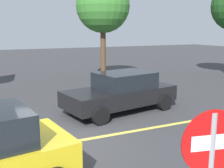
{
  "coord_description": "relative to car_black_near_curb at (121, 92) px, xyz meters",
  "views": [
    {
      "loc": [
        -2.02,
        -7.36,
        3.2
      ],
      "look_at": [
        2.06,
        1.37,
        1.31
      ],
      "focal_mm": 44.8,
      "sensor_mm": 36.0,
      "label": 1
    }
  ],
  "objects": [
    {
      "name": "ground_plane",
      "position": [
        -2.86,
        -2.22,
        -0.78
      ],
      "size": [
        80.0,
        80.0,
        0.0
      ],
      "primitive_type": "plane",
      "color": "#38383A"
    },
    {
      "name": "lane_marking_centre",
      "position": [
        0.14,
        -2.22,
        -0.78
      ],
      "size": [
        28.0,
        0.16,
        0.01
      ],
      "primitive_type": "cube",
      "color": "#E0D14C"
    },
    {
      "name": "car_black_near_curb",
      "position": [
        0.0,
        0.0,
        0.0
      ],
      "size": [
        4.74,
        2.7,
        1.54
      ],
      "color": "black",
      "rests_on": "ground_plane"
    },
    {
      "name": "tree_right_verge",
      "position": [
        1.85,
        6.09,
        3.74
      ],
      "size": [
        3.18,
        3.18,
        6.15
      ],
      "color": "#513823",
      "rests_on": "ground_plane"
    }
  ]
}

